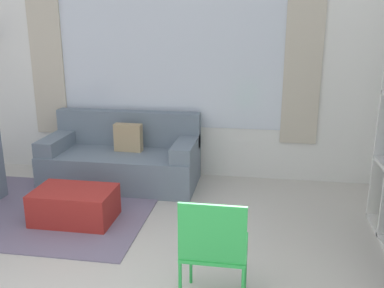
% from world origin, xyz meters
% --- Properties ---
extents(wall_back, '(6.50, 0.11, 2.70)m').
position_xyz_m(wall_back, '(0.00, 3.33, 1.36)').
color(wall_back, white).
rests_on(wall_back, ground_plane).
extents(area_rug, '(2.37, 1.76, 0.01)m').
position_xyz_m(area_rug, '(-1.14, 1.91, 0.01)').
color(area_rug, slate).
rests_on(area_rug, ground_plane).
extents(couch_main, '(1.87, 0.87, 0.86)m').
position_xyz_m(couch_main, '(-0.52, 2.86, 0.31)').
color(couch_main, slate).
rests_on(couch_main, ground_plane).
extents(ottoman, '(0.80, 0.52, 0.34)m').
position_xyz_m(ottoman, '(-0.66, 1.73, 0.17)').
color(ottoman, '#A82823').
rests_on(ottoman, ground_plane).
extents(folding_chair, '(0.44, 0.46, 0.86)m').
position_xyz_m(folding_chair, '(0.89, 0.56, 0.52)').
color(folding_chair, green).
rests_on(folding_chair, ground_plane).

